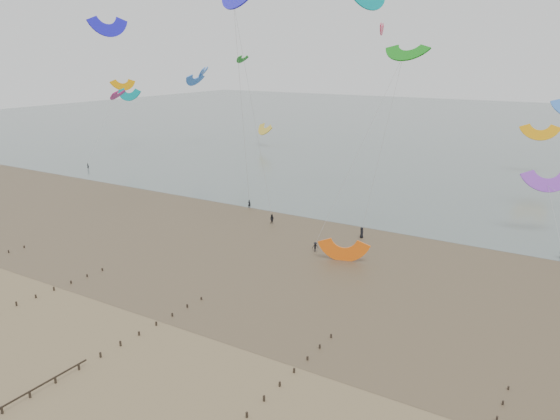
% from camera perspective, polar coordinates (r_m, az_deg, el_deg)
% --- Properties ---
extents(ground, '(500.00, 500.00, 0.00)m').
position_cam_1_polar(ground, '(64.59, -17.99, -11.99)').
color(ground, brown).
rests_on(ground, ground).
extents(sea_and_shore, '(500.00, 665.00, 0.03)m').
position_cam_1_polar(sea_and_shore, '(90.55, -3.10, -3.03)').
color(sea_and_shore, '#475654').
rests_on(sea_and_shore, ground).
extents(kitesurfer_lead, '(0.64, 0.44, 1.68)m').
position_cam_1_polar(kitesurfer_lead, '(108.44, -3.23, 0.64)').
color(kitesurfer_lead, black).
rests_on(kitesurfer_lead, ground).
extents(kitesurfers, '(139.30, 24.74, 1.89)m').
position_cam_1_polar(kitesurfers, '(88.98, 20.19, -3.77)').
color(kitesurfers, black).
rests_on(kitesurfers, ground).
extents(grounded_kite, '(7.56, 6.61, 3.52)m').
position_cam_1_polar(grounded_kite, '(81.69, 6.61, -5.27)').
color(grounded_kite, '#FF6410').
rests_on(grounded_kite, ground).
extents(kites_airborne, '(231.42, 115.62, 40.08)m').
position_cam_1_polar(kites_airborne, '(135.28, 11.02, 11.71)').
color(kites_airborne, '#EB274B').
rests_on(kites_airborne, ground).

